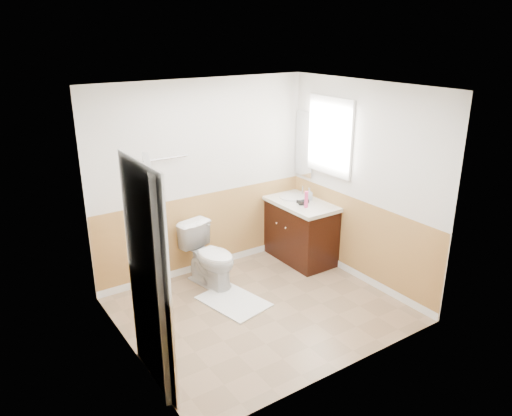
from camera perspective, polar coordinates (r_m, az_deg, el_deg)
floor at (r=5.77m, az=0.57°, el=-11.71°), size 3.00×3.00×0.00m
ceiling at (r=4.94m, az=0.67°, el=13.81°), size 3.00×3.00×0.00m
wall_back at (r=6.28m, az=-6.12°, el=3.41°), size 3.00×0.00×3.00m
wall_front at (r=4.29m, az=10.52°, el=-4.89°), size 3.00×0.00×3.00m
wall_left at (r=4.60m, az=-15.01°, el=-3.52°), size 0.00×3.00×3.00m
wall_right at (r=6.15m, az=12.23°, el=2.70°), size 0.00×3.00×3.00m
wainscot_back at (r=6.52m, az=-5.83°, el=-2.94°), size 3.00×0.00×3.00m
wainscot_front at (r=4.66m, az=9.82°, el=-13.23°), size 3.00×0.00×3.00m
wainscot_left at (r=4.94m, az=-14.09°, el=-11.49°), size 0.00×2.60×2.60m
wainscot_right at (r=6.40m, az=11.67°, el=-3.73°), size 0.00×2.60×2.60m
toilet at (r=6.15m, az=-5.39°, el=-5.53°), size 0.58×0.84×0.78m
bath_mat at (r=5.90m, az=-2.64°, el=-10.81°), size 0.70×0.90×0.02m
vanity_cabinet at (r=6.84m, az=4.94°, el=-2.69°), size 0.55×1.10×0.80m
vanity_knob_left at (r=6.54m, az=3.46°, el=-2.33°), size 0.03×0.03×0.03m
vanity_knob_right at (r=6.69m, az=2.43°, el=-1.79°), size 0.03×0.03×0.03m
countertop at (r=6.69m, az=4.98°, el=0.65°), size 0.60×1.15×0.05m
sink_basin at (r=6.79m, az=4.26°, el=1.30°), size 0.36×0.36×0.02m
faucet at (r=6.88m, az=5.46°, el=2.04°), size 0.02×0.02×0.14m
lotion_bottle at (r=6.39m, az=5.87°, el=0.99°), size 0.05×0.05×0.22m
soap_dispenser at (r=6.69m, az=6.17°, el=1.62°), size 0.10×0.10×0.17m
hair_dryer_body at (r=6.53m, az=5.56°, el=0.71°), size 0.14×0.07×0.07m
hair_dryer_handle at (r=6.59m, az=4.84°, el=0.64°), size 0.03×0.03×0.07m
mirror_panel at (r=6.84m, az=5.66°, el=7.39°), size 0.02×0.35×0.90m
window_frame at (r=6.42m, az=8.60°, el=8.26°), size 0.04×0.80×1.00m
window_glass at (r=6.43m, az=8.71°, el=8.27°), size 0.01×0.70×0.90m
door at (r=4.34m, az=-11.47°, el=-8.04°), size 0.29×0.78×2.04m
door_frame at (r=4.31m, az=-12.42°, el=-8.16°), size 0.02×0.92×2.10m
door_knob at (r=4.67m, az=-12.33°, el=-6.99°), size 0.06×0.06×0.06m
towel_bar at (r=5.92m, az=-10.73°, el=5.65°), size 0.62×0.02×0.02m
tp_holder_bar at (r=6.36m, az=-6.43°, el=-1.65°), size 0.14×0.02×0.02m
tp_roll at (r=6.36m, az=-6.43°, el=-1.65°), size 0.10×0.11×0.11m
tp_sheet at (r=6.40m, az=-6.39°, el=-2.57°), size 0.10×0.01×0.16m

